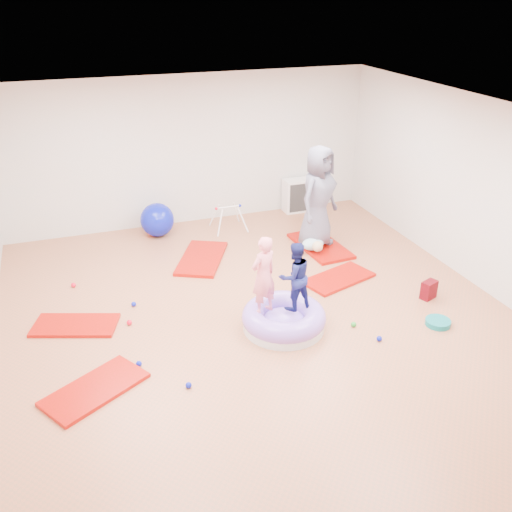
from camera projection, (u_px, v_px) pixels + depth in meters
name	position (u px, v px, depth m)	size (l,w,h in m)	color
room	(264.00, 230.00, 7.25)	(7.01, 8.01, 2.81)	#9A6142
gym_mat_front_left	(95.00, 389.00, 6.56)	(1.17, 0.59, 0.05)	#BA000A
gym_mat_mid_left	(75.00, 325.00, 7.78)	(1.12, 0.56, 0.05)	#BA000A
gym_mat_center_back	(202.00, 258.00, 9.65)	(1.32, 0.66, 0.05)	#BA000A
gym_mat_right	(338.00, 278.00, 9.01)	(1.14, 0.57, 0.05)	#BA000A
gym_mat_rear_right	(320.00, 246.00, 10.11)	(1.34, 0.67, 0.06)	#BA000A
inflatable_cushion	(284.00, 319.00, 7.70)	(1.14, 1.14, 0.36)	silver
child_pink	(263.00, 272.00, 7.35)	(0.40, 0.26, 1.09)	pink
child_navy	(295.00, 273.00, 7.47)	(0.47, 0.36, 0.96)	navy
adult_caregiver	(318.00, 197.00, 9.71)	(0.87, 0.57, 1.78)	#58576C
infant	(314.00, 244.00, 9.81)	(0.40, 0.40, 0.23)	#A9D6E8
ball_pit_balls	(197.00, 329.00, 7.67)	(3.76, 3.03, 0.07)	#0B15AF
exercise_ball_blue	(157.00, 220.00, 10.46)	(0.62, 0.62, 0.62)	#0B15AF
exercise_ball_orange	(154.00, 226.00, 10.51)	(0.39, 0.39, 0.39)	#EC3706
infant_play_gym	(228.00, 214.00, 10.69)	(0.62, 0.59, 0.48)	white
cube_shelf	(300.00, 195.00, 11.60)	(0.67, 0.33, 0.67)	white
balance_disc	(438.00, 322.00, 7.82)	(0.34, 0.34, 0.08)	#0D7176
backpack	(429.00, 290.00, 8.44)	(0.24, 0.15, 0.28)	#970314
yellow_toy	(131.00, 374.00, 6.83)	(0.20, 0.20, 0.03)	#FBB600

